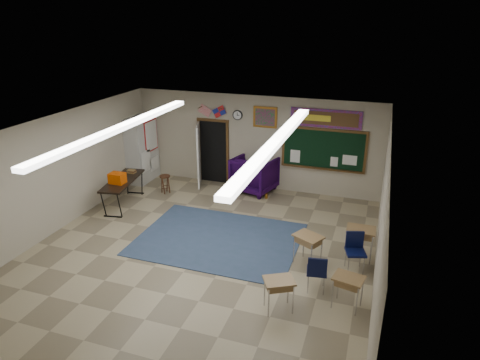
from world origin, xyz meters
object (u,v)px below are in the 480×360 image
(wingback_armchair, at_px, (255,174))
(student_desk_front_left, at_px, (308,248))
(folding_table, at_px, (123,191))
(student_desk_front_right, at_px, (360,242))
(wooden_stool, at_px, (165,184))

(wingback_armchair, height_order, student_desk_front_left, wingback_armchair)
(student_desk_front_left, distance_m, folding_table, 5.92)
(student_desk_front_left, height_order, student_desk_front_right, student_desk_front_right)
(wingback_armchair, height_order, wooden_stool, wingback_armchair)
(folding_table, bearing_deg, wooden_stool, 48.85)
(student_desk_front_right, height_order, wooden_stool, student_desk_front_right)
(wingback_armchair, relative_size, student_desk_front_right, 1.62)
(student_desk_front_left, xyz_separation_m, wooden_stool, (-5.01, 2.66, -0.11))
(student_desk_front_right, xyz_separation_m, wooden_stool, (-6.10, 2.03, -0.13))
(student_desk_front_left, relative_size, folding_table, 0.37)
(student_desk_front_left, distance_m, student_desk_front_right, 1.26)
(wingback_armchair, distance_m, student_desk_front_right, 4.67)
(wooden_stool, bearing_deg, folding_table, -121.22)
(wingback_armchair, height_order, student_desk_front_right, wingback_armchair)
(wooden_stool, bearing_deg, wingback_armchair, 22.51)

